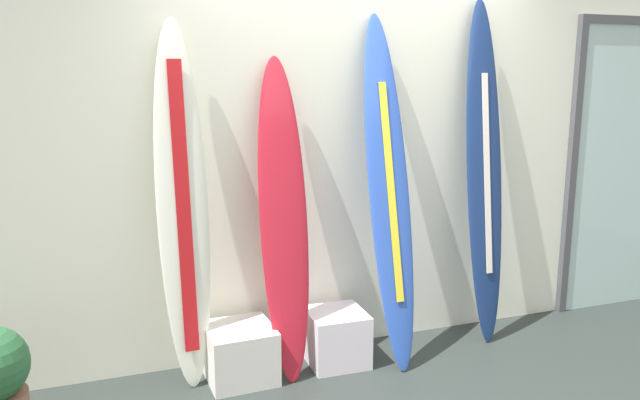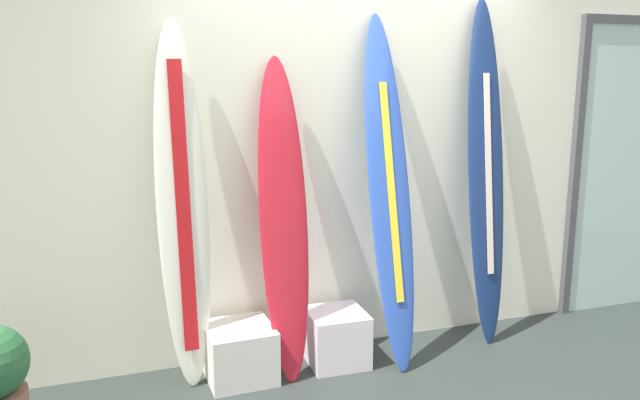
# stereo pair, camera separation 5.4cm
# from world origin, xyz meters

# --- Properties ---
(wall_back) EXTENTS (7.20, 0.20, 2.80)m
(wall_back) POSITION_xyz_m (0.00, 1.30, 1.40)
(wall_back) COLOR white
(wall_back) RESTS_ON ground
(surfboard_ivory) EXTENTS (0.31, 0.31, 2.11)m
(surfboard_ivory) POSITION_xyz_m (-1.10, 1.03, 1.05)
(surfboard_ivory) COLOR silver
(surfboard_ivory) RESTS_ON ground
(surfboard_crimson) EXTENTS (0.31, 0.45, 1.91)m
(surfboard_crimson) POSITION_xyz_m (-0.53, 0.96, 0.96)
(surfboard_crimson) COLOR #B01A28
(surfboard_crimson) RESTS_ON ground
(surfboard_cobalt) EXTENTS (0.30, 0.55, 2.17)m
(surfboard_cobalt) POSITION_xyz_m (0.14, 0.92, 1.09)
(surfboard_cobalt) COLOR #2D52B6
(surfboard_cobalt) RESTS_ON ground
(surfboard_navy) EXTENTS (0.29, 0.35, 2.29)m
(surfboard_navy) POSITION_xyz_m (0.88, 1.00, 1.13)
(surfboard_navy) COLOR navy
(surfboard_navy) RESTS_ON ground
(display_block_left) EXTENTS (0.41, 0.41, 0.33)m
(display_block_left) POSITION_xyz_m (-0.82, 0.94, 0.16)
(display_block_left) COLOR white
(display_block_left) RESTS_ON ground
(display_block_center) EXTENTS (0.36, 0.36, 0.34)m
(display_block_center) POSITION_xyz_m (-0.20, 0.95, 0.17)
(display_block_center) COLOR white
(display_block_center) RESTS_ON ground
(glass_door) EXTENTS (1.06, 0.06, 2.21)m
(glass_door) POSITION_xyz_m (2.26, 1.18, 1.14)
(glass_door) COLOR silver
(glass_door) RESTS_ON ground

